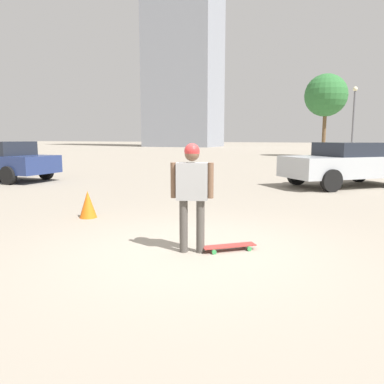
# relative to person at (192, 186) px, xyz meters

# --- Properties ---
(ground_plane) EXTENTS (220.00, 220.00, 0.00)m
(ground_plane) POSITION_rel_person_xyz_m (0.00, 0.00, -0.99)
(ground_plane) COLOR gray
(person) EXTENTS (0.33, 0.60, 1.61)m
(person) POSITION_rel_person_xyz_m (0.00, 0.00, 0.00)
(person) COLOR #4C4742
(person) RESTS_ON ground_plane
(skateboard) EXTENTS (0.67, 0.77, 0.08)m
(skateboard) POSITION_rel_person_xyz_m (-0.28, 0.49, -0.93)
(skateboard) COLOR #A5332D
(skateboard) RESTS_ON ground_plane
(car_parked_near) EXTENTS (4.27, 4.53, 1.51)m
(car_parked_near) POSITION_rel_person_xyz_m (-8.88, 2.16, -0.20)
(car_parked_near) COLOR #ADB2B7
(car_parked_near) RESTS_ON ground_plane
(car_parked_far) EXTENTS (2.05, 4.52, 1.52)m
(car_parked_far) POSITION_rel_person_xyz_m (-5.77, -10.38, -0.21)
(car_parked_far) COLOR navy
(car_parked_far) RESTS_ON ground_plane
(building_block_distant) EXTENTS (8.97, 11.95, 44.84)m
(building_block_distant) POSITION_rel_person_xyz_m (-55.92, -24.18, 21.43)
(building_block_distant) COLOR gray
(building_block_distant) RESTS_ON ground_plane
(tree_distant) EXTENTS (3.55, 3.55, 6.94)m
(tree_distant) POSITION_rel_person_xyz_m (-29.27, 0.34, 4.14)
(tree_distant) COLOR brown
(tree_distant) RESTS_ON ground_plane
(traffic_cone) EXTENTS (0.36, 0.36, 0.57)m
(traffic_cone) POSITION_rel_person_xyz_m (-1.39, -2.93, -0.71)
(traffic_cone) COLOR orange
(traffic_cone) RESTS_ON ground_plane
(lamp_post) EXTENTS (0.28, 0.28, 4.68)m
(lamp_post) POSITION_rel_person_xyz_m (-20.13, 2.44, 1.82)
(lamp_post) COLOR #59595E
(lamp_post) RESTS_ON ground_plane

